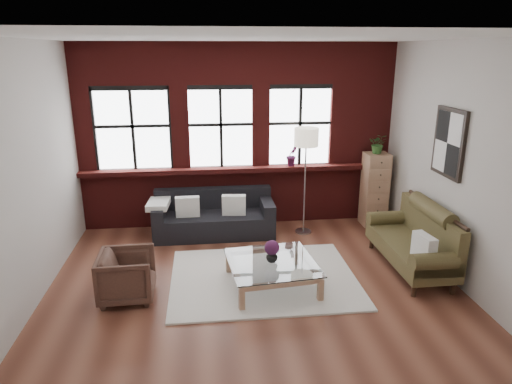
{
  "coord_description": "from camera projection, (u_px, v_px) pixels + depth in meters",
  "views": [
    {
      "loc": [
        -0.61,
        -5.48,
        3.06
      ],
      "look_at": [
        0.1,
        0.6,
        1.15
      ],
      "focal_mm": 32.0,
      "sensor_mm": 36.0,
      "label": 1
    }
  ],
  "objects": [
    {
      "name": "floor",
      "position": [
        254.0,
        286.0,
        6.18
      ],
      "size": [
        5.5,
        5.5,
        0.0
      ],
      "primitive_type": "plane",
      "color": "brown",
      "rests_on": "ground"
    },
    {
      "name": "ceiling",
      "position": [
        253.0,
        37.0,
        5.23
      ],
      "size": [
        5.5,
        5.5,
        0.0
      ],
      "primitive_type": "plane",
      "rotation": [
        3.14,
        0.0,
        0.0
      ],
      "color": "white",
      "rests_on": "ground"
    },
    {
      "name": "wall_back",
      "position": [
        238.0,
        136.0,
        8.07
      ],
      "size": [
        5.5,
        0.0,
        5.5
      ],
      "primitive_type": "plane",
      "rotation": [
        1.57,
        0.0,
        0.0
      ],
      "color": "beige",
      "rests_on": "ground"
    },
    {
      "name": "wall_front",
      "position": [
        292.0,
        259.0,
        3.33
      ],
      "size": [
        5.5,
        0.0,
        5.5
      ],
      "primitive_type": "plane",
      "rotation": [
        -1.57,
        0.0,
        0.0
      ],
      "color": "beige",
      "rests_on": "ground"
    },
    {
      "name": "wall_left",
      "position": [
        23.0,
        179.0,
        5.4
      ],
      "size": [
        0.0,
        5.0,
        5.0
      ],
      "primitive_type": "plane",
      "rotation": [
        1.57,
        0.0,
        1.57
      ],
      "color": "beige",
      "rests_on": "ground"
    },
    {
      "name": "wall_right",
      "position": [
        461.0,
        166.0,
        6.01
      ],
      "size": [
        0.0,
        5.0,
        5.0
      ],
      "primitive_type": "plane",
      "rotation": [
        1.57,
        0.0,
        -1.57
      ],
      "color": "beige",
      "rests_on": "ground"
    },
    {
      "name": "brick_backwall",
      "position": [
        238.0,
        137.0,
        8.02
      ],
      "size": [
        5.5,
        0.12,
        3.2
      ],
      "primitive_type": null,
      "color": "#5C1715",
      "rests_on": "floor"
    },
    {
      "name": "sill_ledge",
      "position": [
        239.0,
        169.0,
        8.1
      ],
      "size": [
        5.5,
        0.3,
        0.08
      ],
      "primitive_type": "cube",
      "color": "#5C1715",
      "rests_on": "brick_backwall"
    },
    {
      "name": "window_left",
      "position": [
        133.0,
        130.0,
        7.78
      ],
      "size": [
        1.38,
        0.1,
        1.5
      ],
      "primitive_type": null,
      "color": "black",
      "rests_on": "brick_backwall"
    },
    {
      "name": "window_mid",
      "position": [
        221.0,
        129.0,
        7.95
      ],
      "size": [
        1.38,
        0.1,
        1.5
      ],
      "primitive_type": null,
      "color": "black",
      "rests_on": "brick_backwall"
    },
    {
      "name": "window_right",
      "position": [
        300.0,
        127.0,
        8.1
      ],
      "size": [
        1.38,
        0.1,
        1.5
      ],
      "primitive_type": null,
      "color": "black",
      "rests_on": "brick_backwall"
    },
    {
      "name": "wall_poster",
      "position": [
        449.0,
        143.0,
        6.22
      ],
      "size": [
        0.05,
        0.74,
        0.94
      ],
      "primitive_type": null,
      "color": "black",
      "rests_on": "wall_right"
    },
    {
      "name": "shag_rug",
      "position": [
        263.0,
        278.0,
        6.37
      ],
      "size": [
        2.56,
        2.02,
        0.03
      ],
      "primitive_type": "cube",
      "rotation": [
        0.0,
        0.0,
        -0.0
      ],
      "color": "silver",
      "rests_on": "floor"
    },
    {
      "name": "dark_sofa",
      "position": [
        214.0,
        214.0,
        7.82
      ],
      "size": [
        2.04,
        0.82,
        0.74
      ],
      "primitive_type": null,
      "color": "black",
      "rests_on": "floor"
    },
    {
      "name": "pillow_a",
      "position": [
        188.0,
        207.0,
        7.62
      ],
      "size": [
        0.4,
        0.15,
        0.34
      ],
      "primitive_type": "cube",
      "rotation": [
        0.0,
        0.0,
        0.03
      ],
      "color": "white",
      "rests_on": "dark_sofa"
    },
    {
      "name": "pillow_b",
      "position": [
        234.0,
        205.0,
        7.7
      ],
      "size": [
        0.41,
        0.18,
        0.34
      ],
      "primitive_type": "cube",
      "rotation": [
        0.0,
        0.0,
        -0.1
      ],
      "color": "white",
      "rests_on": "dark_sofa"
    },
    {
      "name": "vintage_settee",
      "position": [
        411.0,
        238.0,
        6.54
      ],
      "size": [
        0.79,
        1.78,
        0.95
      ],
      "primitive_type": null,
      "color": "#4A4122",
      "rests_on": "floor"
    },
    {
      "name": "pillow_settee",
      "position": [
        424.0,
        247.0,
        5.99
      ],
      "size": [
        0.19,
        0.4,
        0.34
      ],
      "primitive_type": "cube",
      "rotation": [
        0.0,
        0.0,
        0.13
      ],
      "color": "white",
      "rests_on": "vintage_settee"
    },
    {
      "name": "armchair",
      "position": [
        127.0,
        276.0,
        5.8
      ],
      "size": [
        0.7,
        0.68,
        0.63
      ],
      "primitive_type": "imported",
      "rotation": [
        0.0,
        0.0,
        1.59
      ],
      "color": "#422A21",
      "rests_on": "floor"
    },
    {
      "name": "coffee_table",
      "position": [
        272.0,
        274.0,
        6.12
      ],
      "size": [
        1.24,
        1.24,
        0.38
      ],
      "primitive_type": null,
      "rotation": [
        0.0,
        0.0,
        0.1
      ],
      "color": "#A57A5A",
      "rests_on": "shag_rug"
    },
    {
      "name": "vase",
      "position": [
        272.0,
        256.0,
        6.04
      ],
      "size": [
        0.18,
        0.18,
        0.16
      ],
      "primitive_type": "imported",
      "rotation": [
        0.0,
        0.0,
        0.15
      ],
      "color": "#B2B2B2",
      "rests_on": "coffee_table"
    },
    {
      "name": "flowers",
      "position": [
        272.0,
        248.0,
        6.0
      ],
      "size": [
        0.2,
        0.2,
        0.2
      ],
      "primitive_type": "sphere",
      "color": "#4D1A43",
      "rests_on": "vase"
    },
    {
      "name": "drawer_chest",
      "position": [
        375.0,
        190.0,
        8.2
      ],
      "size": [
        0.41,
        0.41,
        1.32
      ],
      "primitive_type": "cube",
      "color": "#A57A5A",
      "rests_on": "floor"
    },
    {
      "name": "potted_plant_top",
      "position": [
        378.0,
        144.0,
        7.95
      ],
      "size": [
        0.39,
        0.37,
        0.35
      ],
      "primitive_type": "imported",
      "rotation": [
        0.0,
        0.0,
        -0.37
      ],
      "color": "#2D5923",
      "rests_on": "drawer_chest"
    },
    {
      "name": "floor_lamp",
      "position": [
        305.0,
        178.0,
        7.72
      ],
      "size": [
        0.4,
        0.4,
        1.99
      ],
      "primitive_type": null,
      "color": "#A5A5A8",
      "rests_on": "floor"
    },
    {
      "name": "sill_plant",
      "position": [
        292.0,
        155.0,
        8.11
      ],
      "size": [
        0.26,
        0.24,
        0.38
      ],
      "primitive_type": "imported",
      "rotation": [
        0.0,
        0.0,
        0.38
      ],
      "color": "#4D1A43",
      "rests_on": "sill_ledge"
    }
  ]
}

